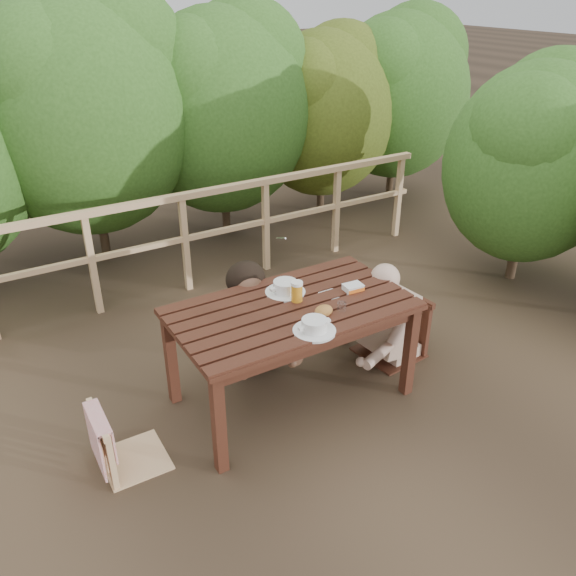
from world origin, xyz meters
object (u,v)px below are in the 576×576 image
table (292,353)px  butter_tub (353,288)px  bread_roll (324,311)px  chair_left (127,410)px  tumbler (342,307)px  beer_glass (297,292)px  woman (239,279)px  chair_right (393,303)px  soup_far (285,287)px  chair_far (241,305)px  soup_near (314,326)px  diner_right (399,277)px

table → butter_tub: (0.50, -0.04, 0.41)m
bread_roll → butter_tub: 0.41m
chair_left → tumbler: size_ratio=10.94×
butter_tub → beer_glass: bearing=174.1°
table → tumbler: bearing=-41.9°
woman → beer_glass: bearing=108.0°
woman → bread_roll: bearing=109.0°
chair_left → chair_right: (2.22, 0.11, 0.06)m
table → soup_far: size_ratio=5.68×
chair_far → tumbler: 1.04m
table → soup_near: (-0.04, -0.35, 0.43)m
beer_glass → butter_tub: size_ratio=1.16×
soup_near → chair_right: bearing=21.5°
diner_right → butter_tub: size_ratio=10.09×
soup_near → butter_tub: soup_near is taller
soup_near → bread_roll: 0.22m
table → bread_roll: size_ratio=12.67×
table → chair_left: (-1.22, -0.04, 0.03)m
table → soup_far: (0.07, 0.20, 0.43)m
table → chair_left: chair_left is taller
table → tumbler: tumbler is taller
bread_roll → soup_far: bearing=98.5°
chair_left → butter_tub: 1.77m
chair_far → chair_right: chair_right is taller
tumbler → chair_left: bearing=172.8°
chair_right → soup_far: size_ratio=3.29×
beer_glass → butter_tub: (0.43, -0.08, -0.05)m
chair_right → bread_roll: size_ratio=7.35×
beer_glass → chair_far: bearing=100.4°
chair_right → diner_right: bearing=84.6°
tumbler → butter_tub: tumbler is taller
chair_far → chair_right: bearing=-23.3°
woman → bread_roll: size_ratio=10.54×
diner_right → chair_left: bearing=87.3°
table → chair_far: 0.71m
diner_right → tumbler: (-0.77, -0.29, 0.10)m
table → bread_roll: 0.49m
soup_near → bread_roll: size_ratio=2.15×
soup_near → tumbler: size_ratio=3.68×
chair_left → diner_right: 2.27m
woman → beer_glass: (0.12, -0.68, 0.16)m
woman → butter_tub: size_ratio=9.86×
chair_far → diner_right: size_ratio=0.66×
bread_roll → beer_glass: size_ratio=0.80×
diner_right → tumbler: bearing=105.5°
soup_near → beer_glass: bearing=74.7°
woman → chair_left: bearing=41.0°
bread_roll → tumbler: (0.13, -0.02, -0.00)m
chair_left → bread_roll: bread_roll is taller
chair_right → beer_glass: bearing=-94.1°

